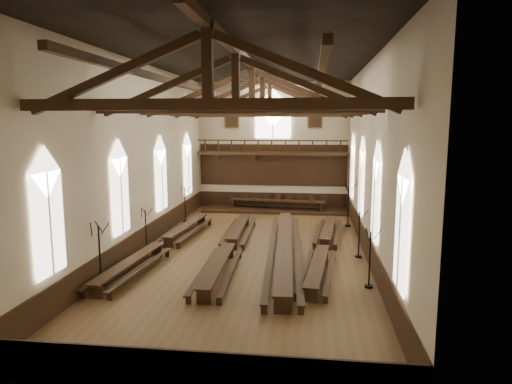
# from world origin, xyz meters

# --- Properties ---
(ground) EXTENTS (26.00, 26.00, 0.00)m
(ground) POSITION_xyz_m (0.00, 0.00, 0.00)
(ground) COLOR brown
(ground) RESTS_ON ground
(room_walls) EXTENTS (26.00, 26.00, 26.00)m
(room_walls) POSITION_xyz_m (0.00, 0.00, 6.46)
(room_walls) COLOR beige
(room_walls) RESTS_ON ground
(wainscot_band) EXTENTS (12.00, 26.00, 1.20)m
(wainscot_band) POSITION_xyz_m (0.00, 0.00, 0.60)
(wainscot_band) COLOR black
(wainscot_band) RESTS_ON ground
(side_windows) EXTENTS (11.85, 19.80, 4.50)m
(side_windows) POSITION_xyz_m (-0.00, -0.00, 3.74)
(side_windows) COLOR white
(side_windows) RESTS_ON room_walls
(end_window) EXTENTS (2.80, 0.12, 3.80)m
(end_window) POSITION_xyz_m (0.00, 12.90, 7.22)
(end_window) COLOR white
(end_window) RESTS_ON room_walls
(minstrels_gallery) EXTENTS (11.80, 1.24, 3.70)m
(minstrels_gallery) POSITION_xyz_m (0.00, 12.66, 3.91)
(minstrels_gallery) COLOR #362211
(minstrels_gallery) RESTS_ON room_walls
(portraits) EXTENTS (7.75, 0.09, 1.45)m
(portraits) POSITION_xyz_m (0.00, 12.90, 7.10)
(portraits) COLOR brown
(portraits) RESTS_ON room_walls
(roof_trusses) EXTENTS (11.70, 25.70, 2.80)m
(roof_trusses) POSITION_xyz_m (0.00, -0.00, 8.22)
(roof_trusses) COLOR #362211
(roof_trusses) RESTS_ON room_walls
(refectory_row_a) EXTENTS (1.88, 13.93, 0.69)m
(refectory_row_a) POSITION_xyz_m (-4.71, -0.63, 0.50)
(refectory_row_a) COLOR #362211
(refectory_row_a) RESTS_ON ground
(refectory_row_b) EXTENTS (1.62, 14.07, 0.71)m
(refectory_row_b) POSITION_xyz_m (-1.11, -0.54, 0.52)
(refectory_row_b) COLOR #362211
(refectory_row_b) RESTS_ON ground
(refectory_row_c) EXTENTS (1.99, 14.97, 0.80)m
(refectory_row_c) POSITION_xyz_m (1.75, -0.68, 0.59)
(refectory_row_c) COLOR #362211
(refectory_row_c) RESTS_ON ground
(refectory_row_d) EXTENTS (1.99, 13.80, 0.67)m
(refectory_row_d) POSITION_xyz_m (3.82, -0.01, 0.49)
(refectory_row_d) COLOR #362211
(refectory_row_d) RESTS_ON ground
(dais) EXTENTS (11.40, 2.77, 0.18)m
(dais) POSITION_xyz_m (0.46, 11.40, 0.09)
(dais) COLOR black
(dais) RESTS_ON ground
(high_table) EXTENTS (7.45, 1.65, 0.69)m
(high_table) POSITION_xyz_m (0.46, 11.40, 0.77)
(high_table) COLOR #362211
(high_table) RESTS_ON dais
(high_chairs) EXTENTS (7.64, 0.44, 0.98)m
(high_chairs) POSITION_xyz_m (0.46, 12.13, 0.72)
(high_chairs) COLOR #362211
(high_chairs) RESTS_ON dais
(candelabrum_left_near) EXTENTS (0.80, 0.87, 2.85)m
(candelabrum_left_near) POSITION_xyz_m (-5.55, -6.12, 0.87)
(candelabrum_left_near) COLOR black
(candelabrum_left_near) RESTS_ON ground
(candelabrum_left_mid) EXTENTS (0.69, 0.75, 2.44)m
(candelabrum_left_mid) POSITION_xyz_m (-5.55, -0.82, 0.74)
(candelabrum_left_mid) COLOR black
(candelabrum_left_mid) RESTS_ON ground
(candelabrum_left_far) EXTENTS (0.69, 0.79, 2.57)m
(candelabrum_left_far) POSITION_xyz_m (-5.55, 6.76, 0.78)
(candelabrum_left_far) COLOR black
(candelabrum_left_far) RESTS_ON ground
(candelabrum_right_near) EXTENTS (0.71, 0.78, 2.55)m
(candelabrum_right_near) POSITION_xyz_m (5.55, -4.65, 0.78)
(candelabrum_right_near) COLOR black
(candelabrum_right_near) RESTS_ON ground
(candelabrum_right_mid) EXTENTS (0.67, 0.77, 2.51)m
(candelabrum_right_mid) POSITION_xyz_m (5.55, -0.31, 0.76)
(candelabrum_right_mid) COLOR black
(candelabrum_right_mid) RESTS_ON ground
(candelabrum_right_far) EXTENTS (0.79, 0.89, 2.90)m
(candelabrum_right_far) POSITION_xyz_m (5.55, 6.72, 0.88)
(candelabrum_right_far) COLOR black
(candelabrum_right_far) RESTS_ON ground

